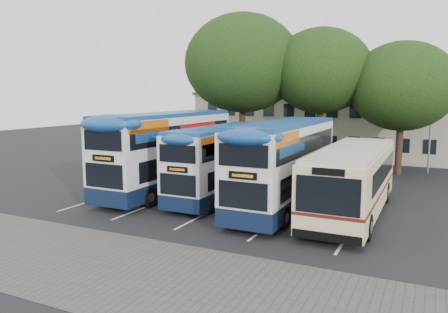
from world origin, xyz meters
name	(u,v)px	position (x,y,z in m)	size (l,w,h in m)	color
ground	(258,239)	(0.00, 0.00, 0.00)	(120.00, 120.00, 0.00)	black
paving_strip	(146,274)	(-2.00, -5.00, 0.01)	(40.00, 6.00, 0.01)	#595654
bay_lines	(228,203)	(-3.75, 5.00, 0.01)	(14.12, 11.00, 0.01)	silver
depot_building	(362,124)	(0.00, 26.99, 3.15)	(32.40, 8.40, 6.20)	#C3B29D
lamp_post	(432,106)	(6.00, 19.97, 5.08)	(0.25, 1.05, 9.06)	gray
tree_left	(243,63)	(-7.95, 16.63, 8.42)	(9.31, 9.31, 12.39)	black
tree_mid	(321,71)	(-1.86, 17.80, 7.73)	(7.72, 7.72, 11.03)	black
tree_right	(402,86)	(3.97, 18.47, 6.52)	(7.68, 7.68, 9.79)	black
bus_dd_left	(168,148)	(-8.29, 6.11, 2.66)	(2.81, 11.59, 4.83)	#0F1B38
bus_dd_mid	(223,158)	(-4.58, 6.14, 2.27)	(2.39, 9.87, 4.11)	#0F1B38
bus_dd_right	(285,161)	(-0.62, 5.30, 2.50)	(2.64, 10.88, 4.53)	#0F1B38
bus_single	(353,177)	(2.80, 5.62, 1.89)	(2.85, 11.17, 3.33)	#F9E0A6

